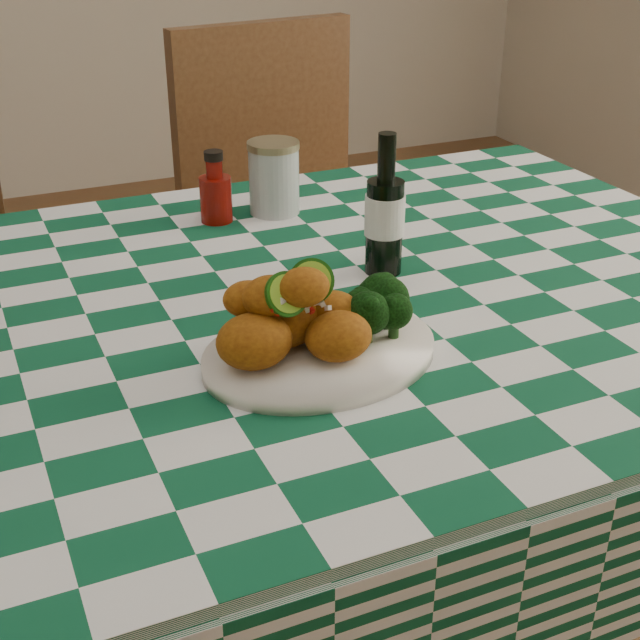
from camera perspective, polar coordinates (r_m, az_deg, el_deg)
name	(u,v)px	position (r m, az deg, el deg)	size (l,w,h in m)	color
dining_table	(253,529)	(1.45, -4.29, -13.18)	(1.66, 1.06, 0.79)	#0D4E2F
plate	(320,353)	(1.10, 0.00, -2.14)	(0.30, 0.24, 0.02)	white
fried_chicken_pile	(300,311)	(1.06, -1.27, 0.61)	(0.17, 0.13, 0.11)	#9E580F
broccoli_side	(371,307)	(1.11, 3.30, 0.80)	(0.09, 0.09, 0.07)	black
ketchup_bottle	(215,187)	(1.53, -6.72, 8.48)	(0.05, 0.05, 0.12)	#710B05
mason_jar	(274,177)	(1.56, -2.97, 9.10)	(0.09, 0.09, 0.13)	#B2BCBA
beer_bottle	(385,205)	(1.31, 4.19, 7.37)	(0.06, 0.06, 0.21)	black
wooden_chair_right	(308,254)	(2.12, -0.80, 4.22)	(0.46, 0.48, 1.01)	#472814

